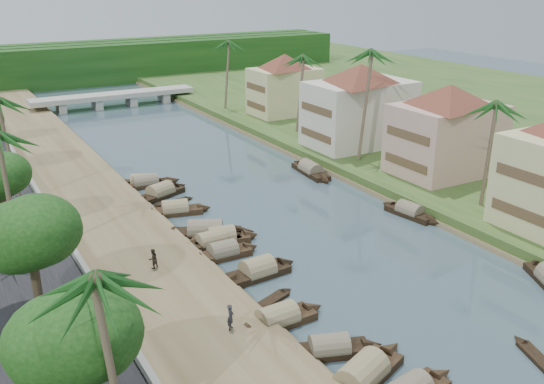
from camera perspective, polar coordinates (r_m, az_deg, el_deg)
ground at (r=47.71m, az=10.33°, el=-7.77°), size 220.00×220.00×0.00m
left_bank at (r=57.36m, az=-15.54°, el=-2.87°), size 10.00×180.00×0.80m
right_bank at (r=73.13m, az=11.85°, el=2.55°), size 16.00×180.00×1.20m
road at (r=56.08m, az=-23.97°, el=-4.13°), size 8.00×180.00×1.40m
retaining_wall at (r=56.28m, az=-19.75°, el=-2.74°), size 0.40×180.00×1.10m
treeline at (r=135.93m, az=-18.05°, el=11.40°), size 120.00×14.00×8.00m
bridge at (r=109.39m, az=-14.65°, el=8.65°), size 28.00×4.00×2.40m
building_mid at (r=68.20m, az=16.13°, el=5.76°), size 14.11×14.11×9.70m
building_far at (r=77.63m, az=8.24°, el=8.19°), size 15.59×15.59×10.20m
building_distant at (r=94.50m, az=1.19°, el=10.16°), size 12.62×12.62×9.20m
sampan_2 at (r=36.10m, az=8.43°, el=-16.87°), size 9.04×4.98×2.35m
sampan_3 at (r=38.15m, az=5.41°, el=-14.50°), size 7.01×3.70×1.91m
sampan_4 at (r=40.70m, az=0.52°, el=-11.96°), size 7.61×2.13×2.15m
sampan_5 at (r=46.68m, az=-1.35°, el=-7.50°), size 7.19×2.33×2.26m
sampan_6 at (r=49.76m, az=-4.63°, el=-5.75°), size 6.56×1.77×1.99m
sampan_7 at (r=51.81m, az=-5.68°, el=-4.70°), size 7.17×1.80×1.94m
sampan_8 at (r=52.44m, az=-4.77°, el=-4.35°), size 6.94×2.97×2.11m
sampan_9 at (r=53.83m, az=-6.29°, el=-3.74°), size 8.68×5.59×2.24m
sampan_10 at (r=59.04m, az=-9.10°, el=-1.69°), size 7.36×3.22×2.02m
sampan_11 at (r=63.77m, az=-10.46°, el=-0.12°), size 7.60×4.46×2.18m
sampan_12 at (r=67.11m, az=-11.81°, el=0.80°), size 7.99×2.18×1.92m
sampan_13 at (r=67.49m, az=-12.12°, el=0.89°), size 6.80×4.25×1.92m
sampan_15 at (r=59.32m, az=12.84°, el=-1.85°), size 2.49×7.21×1.94m
sampan_16 at (r=70.11m, az=3.66°, el=2.03°), size 2.44×9.01×2.18m
canoe_0 at (r=40.50m, az=24.26°, el=-14.67°), size 2.94×6.43×0.86m
canoe_1 at (r=43.10m, az=-0.48°, el=-10.48°), size 5.57×2.89×0.91m
canoe_2 at (r=61.91m, az=-9.38°, el=-0.98°), size 4.92×1.20×0.71m
palm_1 at (r=58.39m, az=20.14°, el=7.58°), size 3.20×3.20×11.21m
palm_2 at (r=69.65m, az=8.79°, el=12.65°), size 3.20×3.20×14.04m
palm_3 at (r=82.92m, az=2.56°, el=12.43°), size 3.20×3.20×11.71m
palm_4 at (r=25.59m, az=-15.33°, el=-7.97°), size 3.20×3.20×10.60m
palm_5 at (r=47.75m, az=-24.25°, el=4.74°), size 3.20×3.20×11.21m
palm_6 at (r=61.80m, az=-23.97°, el=7.79°), size 3.20×3.20×11.09m
palm_7 at (r=98.27m, az=-4.48°, el=13.73°), size 3.20×3.20×12.00m
tree_1 at (r=30.30m, az=-18.11°, el=-12.93°), size 5.38×5.38×6.85m
tree_2 at (r=40.46m, az=-21.90°, el=-3.72°), size 5.48×5.48×7.61m
tree_6 at (r=81.74m, az=10.50°, el=8.53°), size 4.59×4.59×7.01m
person_near at (r=38.75m, az=-3.92°, el=-11.64°), size 0.71×0.75×1.72m
person_far at (r=46.89m, az=-11.14°, el=-6.17°), size 0.93×0.83×1.57m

